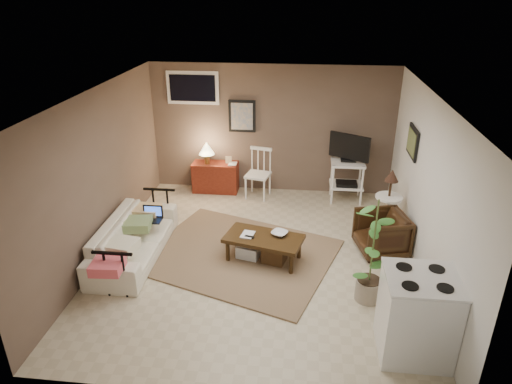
# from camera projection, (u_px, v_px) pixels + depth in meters

# --- Properties ---
(floor) EXTENTS (5.00, 5.00, 0.00)m
(floor) POSITION_uv_depth(u_px,v_px,m) (257.00, 258.00, 6.71)
(floor) COLOR #C1B293
(floor) RESTS_ON ground
(art_back) EXTENTS (0.50, 0.03, 0.60)m
(art_back) POSITION_uv_depth(u_px,v_px,m) (242.00, 116.00, 8.40)
(art_back) COLOR black
(art_right) EXTENTS (0.03, 0.60, 0.45)m
(art_right) POSITION_uv_depth(u_px,v_px,m) (413.00, 142.00, 6.80)
(art_right) COLOR black
(window) EXTENTS (0.96, 0.03, 0.60)m
(window) POSITION_uv_depth(u_px,v_px,m) (193.00, 88.00, 8.28)
(window) COLOR white
(rug) EXTENTS (3.17, 2.84, 0.03)m
(rug) POSITION_uv_depth(u_px,v_px,m) (239.00, 255.00, 6.76)
(rug) COLOR #84644D
(rug) RESTS_ON floor
(coffee_table) EXTENTS (1.20, 0.81, 0.41)m
(coffee_table) POSITION_uv_depth(u_px,v_px,m) (263.00, 246.00, 6.56)
(coffee_table) COLOR #3A2510
(coffee_table) RESTS_ON floor
(sofa) EXTENTS (0.58, 1.97, 0.77)m
(sofa) POSITION_uv_depth(u_px,v_px,m) (133.00, 232.00, 6.61)
(sofa) COLOR #F0E4D0
(sofa) RESTS_ON floor
(sofa_pillows) EXTENTS (0.38, 1.88, 0.13)m
(sofa_pillows) POSITION_uv_depth(u_px,v_px,m) (130.00, 235.00, 6.37)
(sofa_pillows) COLOR #EEE7C5
(sofa_pillows) RESTS_ON sofa
(sofa_end_rails) EXTENTS (0.53, 1.97, 0.66)m
(sofa_end_rails) POSITION_uv_depth(u_px,v_px,m) (141.00, 236.00, 6.62)
(sofa_end_rails) COLOR black
(sofa_end_rails) RESTS_ON floor
(laptop) EXTENTS (0.30, 0.22, 0.21)m
(laptop) POSITION_uv_depth(u_px,v_px,m) (152.00, 215.00, 6.85)
(laptop) COLOR black
(laptop) RESTS_ON sofa
(red_console) EXTENTS (0.86, 0.38, 0.99)m
(red_console) POSITION_uv_depth(u_px,v_px,m) (215.00, 174.00, 8.74)
(red_console) COLOR maroon
(red_console) RESTS_ON floor
(spindle_chair) EXTENTS (0.50, 0.50, 0.92)m
(spindle_chair) POSITION_uv_depth(u_px,v_px,m) (258.00, 175.00, 8.48)
(spindle_chair) COLOR white
(spindle_chair) RESTS_ON floor
(tv_stand) EXTENTS (0.69, 0.49, 1.27)m
(tv_stand) POSITION_uv_depth(u_px,v_px,m) (348.00, 166.00, 8.22)
(tv_stand) COLOR white
(tv_stand) RESTS_ON floor
(side_table) EXTENTS (0.42, 0.42, 1.12)m
(side_table) POSITION_uv_depth(u_px,v_px,m) (389.00, 195.00, 7.06)
(side_table) COLOR white
(side_table) RESTS_ON floor
(armchair) EXTENTS (0.77, 0.80, 0.69)m
(armchair) POSITION_uv_depth(u_px,v_px,m) (382.00, 232.00, 6.72)
(armchair) COLOR black
(armchair) RESTS_ON floor
(potted_plant) EXTENTS (0.36, 0.36, 1.43)m
(potted_plant) POSITION_uv_depth(u_px,v_px,m) (373.00, 248.00, 5.52)
(potted_plant) COLOR gray
(potted_plant) RESTS_ON floor
(stove) EXTENTS (0.75, 0.70, 0.98)m
(stove) POSITION_uv_depth(u_px,v_px,m) (417.00, 315.00, 4.81)
(stove) COLOR white
(stove) RESTS_ON floor
(bowl) EXTENTS (0.22, 0.14, 0.22)m
(bowl) POSITION_uv_depth(u_px,v_px,m) (280.00, 228.00, 6.49)
(bowl) COLOR #3A2510
(bowl) RESTS_ON coffee_table
(book_table) EXTENTS (0.17, 0.05, 0.23)m
(book_table) POSITION_uv_depth(u_px,v_px,m) (242.00, 227.00, 6.50)
(book_table) COLOR #3A2510
(book_table) RESTS_ON coffee_table
(book_console) EXTENTS (0.15, 0.02, 0.21)m
(book_console) POSITION_uv_depth(u_px,v_px,m) (229.00, 159.00, 8.55)
(book_console) COLOR #3A2510
(book_console) RESTS_ON red_console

